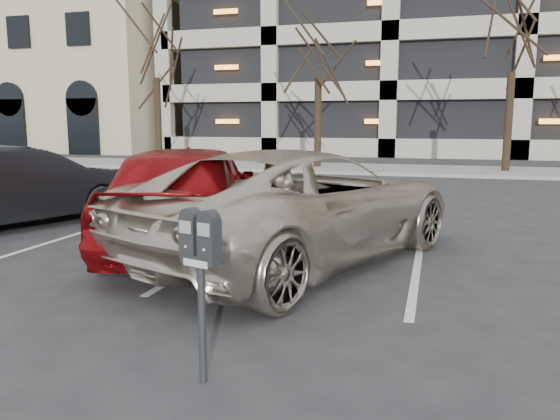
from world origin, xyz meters
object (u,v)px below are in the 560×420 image
(car_dark, at_px, (16,186))
(tree_b, at_px, (319,21))
(car_red, at_px, (188,195))
(suv_silver, at_px, (299,205))
(tree_a, at_px, (155,22))
(tree_c, at_px, (516,8))
(parking_meter, at_px, (200,254))

(car_dark, bearing_deg, tree_b, -81.35)
(car_red, bearing_deg, suv_silver, 156.68)
(tree_a, bearing_deg, tree_b, 0.00)
(car_red, distance_m, car_dark, 3.81)
(tree_b, bearing_deg, tree_c, 0.00)
(tree_b, relative_size, parking_meter, 6.31)
(tree_c, distance_m, parking_meter, 18.98)
(tree_a, relative_size, tree_c, 1.03)
(tree_b, height_order, suv_silver, tree_b)
(tree_b, height_order, parking_meter, tree_b)
(suv_silver, height_order, car_red, car_red)
(tree_b, xyz_separation_m, tree_c, (7.00, 0.00, 0.09))
(car_dark, bearing_deg, suv_silver, -169.77)
(tree_b, distance_m, suv_silver, 15.33)
(tree_b, xyz_separation_m, suv_silver, (2.81, -14.23, -4.94))
(suv_silver, relative_size, car_dark, 1.36)
(tree_c, height_order, parking_meter, tree_c)
(car_red, xyz_separation_m, car_dark, (-3.74, 0.75, -0.08))
(tree_a, height_order, car_dark, tree_a)
(parking_meter, distance_m, suv_silver, 3.70)
(tree_b, distance_m, car_red, 14.89)
(suv_silver, distance_m, car_red, 1.77)
(suv_silver, bearing_deg, car_dark, 12.10)
(tree_b, height_order, car_dark, tree_b)
(tree_c, bearing_deg, tree_b, 180.00)
(tree_a, relative_size, suv_silver, 1.38)
(tree_c, xyz_separation_m, car_red, (-5.94, -14.03, -4.99))
(tree_b, xyz_separation_m, car_red, (1.06, -14.03, -4.89))
(tree_a, xyz_separation_m, suv_silver, (9.81, -14.23, -5.23))
(car_red, bearing_deg, tree_c, -129.70)
(car_dark, bearing_deg, parking_meter, 160.94)
(tree_b, bearing_deg, car_dark, -101.43)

